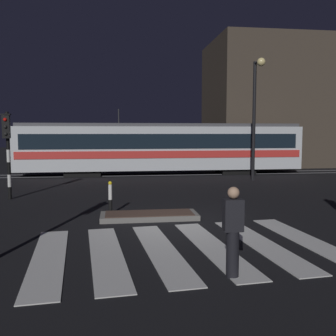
% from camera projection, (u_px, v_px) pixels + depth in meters
% --- Properties ---
extents(ground_plane, '(120.00, 120.00, 0.00)m').
position_uv_depth(ground_plane, '(171.00, 223.00, 11.51)').
color(ground_plane, black).
extents(rail_near, '(80.00, 0.12, 0.03)m').
position_uv_depth(rail_near, '(142.00, 176.00, 23.88)').
color(rail_near, '#59595E').
rests_on(rail_near, ground).
extents(rail_far, '(80.00, 0.12, 0.03)m').
position_uv_depth(rail_far, '(141.00, 173.00, 25.30)').
color(rail_far, '#59595E').
rests_on(rail_far, ground).
extents(crosswalk_zebra, '(7.27, 5.13, 0.02)m').
position_uv_depth(crosswalk_zebra, '(187.00, 249.00, 8.93)').
color(crosswalk_zebra, silver).
rests_on(crosswalk_zebra, ground).
extents(traffic_island, '(3.04, 1.13, 0.18)m').
position_uv_depth(traffic_island, '(149.00, 216.00, 12.08)').
color(traffic_island, slate).
rests_on(traffic_island, ground).
extents(traffic_light_corner_far_left, '(0.36, 0.42, 3.51)m').
position_uv_depth(traffic_light_corner_far_left, '(7.00, 142.00, 15.25)').
color(traffic_light_corner_far_left, black).
rests_on(traffic_light_corner_far_left, ground).
extents(street_lamp_trackside_right, '(0.44, 1.21, 6.58)m').
position_uv_depth(street_lamp_trackside_right, '(256.00, 104.00, 20.90)').
color(street_lamp_trackside_right, black).
rests_on(street_lamp_trackside_right, ground).
extents(tram, '(18.03, 2.58, 4.15)m').
position_uv_depth(tram, '(161.00, 147.00, 24.59)').
color(tram, silver).
rests_on(tram, ground).
extents(pedestrian_waiting_at_kerb, '(0.36, 0.24, 1.71)m').
position_uv_depth(pedestrian_waiting_at_kerb, '(233.00, 231.00, 7.12)').
color(pedestrian_waiting_at_kerb, black).
rests_on(pedestrian_waiting_at_kerb, ground).
extents(bollard_island_edge, '(0.12, 0.12, 1.11)m').
position_uv_depth(bollard_island_edge, '(110.00, 198.00, 12.60)').
color(bollard_island_edge, black).
rests_on(bollard_island_edge, ground).
extents(building_backdrop, '(16.64, 8.00, 10.06)m').
position_uv_depth(building_backdrop, '(309.00, 104.00, 32.37)').
color(building_backdrop, '#42382D').
rests_on(building_backdrop, ground).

